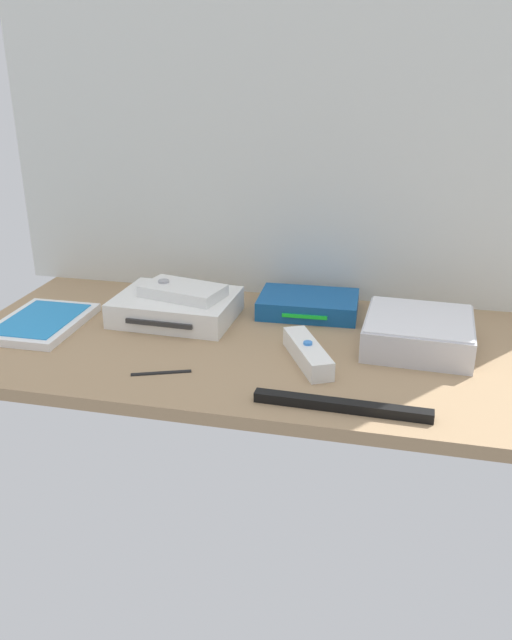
{
  "coord_description": "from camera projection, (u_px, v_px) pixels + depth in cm",
  "views": [
    {
      "loc": [
        21.75,
        -94.65,
        43.58
      ],
      "look_at": [
        0.0,
        0.0,
        4.0
      ],
      "focal_mm": 35.85,
      "sensor_mm": 36.0,
      "label": 1
    }
  ],
  "objects": [
    {
      "name": "sensor_bar",
      "position": [
        342.0,
        406.0,
        0.85
      ],
      "size": [
        24.04,
        2.4,
        1.4
      ],
      "primitive_type": "cube",
      "rotation": [
        0.0,
        0.0,
        -0.03
      ],
      "color": "black",
      "rests_on": "ground_plane"
    },
    {
      "name": "mini_computer",
      "position": [
        418.0,
        333.0,
        1.03
      ],
      "size": [
        17.74,
        17.74,
        5.3
      ],
      "rotation": [
        0.0,
        0.0,
        -0.04
      ],
      "color": "silver",
      "rests_on": "ground_plane"
    },
    {
      "name": "network_router",
      "position": [
        308.0,
        304.0,
        1.18
      ],
      "size": [
        18.43,
        12.87,
        3.4
      ],
      "rotation": [
        0.0,
        0.0,
        0.04
      ],
      "color": "#145193",
      "rests_on": "ground_plane"
    },
    {
      "name": "remote_classic_pad",
      "position": [
        183.0,
        291.0,
        1.14
      ],
      "size": [
        15.81,
        10.99,
        2.4
      ],
      "rotation": [
        0.0,
        0.0,
        -0.22
      ],
      "color": "white",
      "rests_on": "game_console"
    },
    {
      "name": "game_console",
      "position": [
        176.0,
        307.0,
        1.15
      ],
      "size": [
        21.49,
        17.01,
        4.4
      ],
      "rotation": [
        0.0,
        0.0,
        -0.03
      ],
      "color": "white",
      "rests_on": "ground_plane"
    },
    {
      "name": "ground_plane",
      "position": [
        256.0,
        348.0,
        1.07
      ],
      "size": [
        100.0,
        48.0,
        2.0
      ],
      "primitive_type": "cube",
      "color": "#9E7F5B",
      "rests_on": "ground"
    },
    {
      "name": "back_wall",
      "position": [
        286.0,
        129.0,
        1.17
      ],
      "size": [
        110.0,
        1.2,
        64.0
      ],
      "primitive_type": "cube",
      "color": "silver",
      "rests_on": "ground"
    },
    {
      "name": "game_case",
      "position": [
        41.0,
        323.0,
        1.12
      ],
      "size": [
        13.78,
        19.13,
        1.56
      ],
      "rotation": [
        0.0,
        0.0,
        0.01
      ],
      "color": "white",
      "rests_on": "ground_plane"
    },
    {
      "name": "stylus_pen",
      "position": [
        161.0,
        371.0,
        0.96
      ],
      "size": [
        8.65,
        3.88,
        0.7
      ],
      "primitive_type": "cylinder",
      "rotation": [
        0.0,
        1.57,
        0.37
      ],
      "color": "black",
      "rests_on": "ground_plane"
    },
    {
      "name": "remote_wand",
      "position": [
        307.0,
        353.0,
        0.99
      ],
      "size": [
        9.88,
        14.83,
        3.4
      ],
      "rotation": [
        0.0,
        0.0,
        0.47
      ],
      "color": "white",
      "rests_on": "ground_plane"
    }
  ]
}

